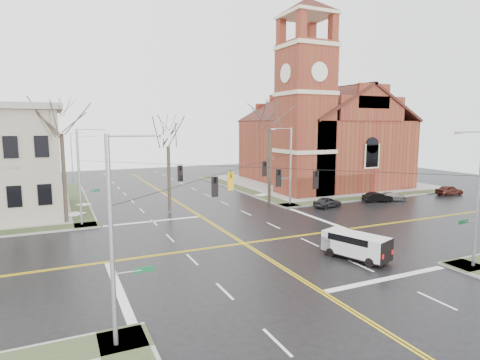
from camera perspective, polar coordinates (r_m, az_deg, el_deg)
name	(u,v)px	position (r m, az deg, el deg)	size (l,w,h in m)	color
ground	(244,243)	(32.71, 0.53, -9.00)	(120.00, 120.00, 0.00)	black
sidewalks	(244,242)	(32.69, 0.53, -8.87)	(80.00, 80.00, 0.17)	gray
road_markings	(244,243)	(32.71, 0.53, -8.99)	(100.00, 100.00, 0.01)	gold
church	(318,131)	(65.37, 11.00, 6.82)	(24.28, 27.48, 27.50)	maroon
signal_pole_ne	(289,164)	(47.06, 7.03, 2.29)	(2.75, 0.22, 9.00)	gray
signal_pole_nw	(81,174)	(40.10, -21.66, 0.82)	(2.75, 0.22, 9.00)	gray
signal_pole_se	(477,195)	(30.22, 30.65, -1.89)	(2.75, 0.22, 9.00)	gray
signal_pole_sw	(116,236)	(17.51, -17.28, -7.55)	(2.75, 0.22, 9.00)	gray
span_wires	(244,167)	(31.47, 0.55, 1.87)	(23.02, 23.02, 0.03)	black
traffic_signals	(247,177)	(30.96, 1.07, 0.37)	(8.21, 8.26, 1.30)	black
streetlight_north_a	(79,163)	(56.57, -21.93, 2.22)	(2.30, 0.20, 8.00)	gray
streetlight_north_b	(72,153)	(76.50, -22.73, 3.51)	(2.30, 0.20, 8.00)	gray
cargo_van	(353,244)	(30.09, 15.81, -8.71)	(3.31, 5.04, 1.80)	white
parked_car_a	(327,202)	(47.35, 12.32, -3.11)	(1.45, 3.61, 1.23)	black
parked_car_b	(377,197)	(52.44, 18.96, -2.31)	(1.27, 3.65, 1.20)	black
parked_car_c	(392,196)	(53.84, 20.79, -2.20)	(1.51, 3.72, 1.08)	gray
parked_car_d	(449,190)	(61.38, 27.62, -1.28)	(1.59, 3.94, 1.34)	#3F1912
tree_nw_far	(61,128)	(41.51, -24.10, 6.83)	(4.00, 4.00, 12.76)	#322B1F
tree_nw_near	(168,142)	(43.51, -10.19, 5.34)	(4.00, 4.00, 10.56)	#322B1F
tree_ne	(270,123)	(46.91, 4.28, 8.09)	(4.00, 4.00, 13.40)	#322B1F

